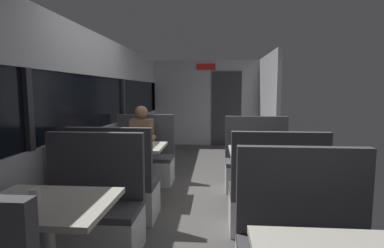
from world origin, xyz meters
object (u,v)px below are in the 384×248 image
Objects in this scene: bench_mid_window_facing_end at (116,191)px; bench_mid_window_facing_entry at (144,163)px; coffee_cup_primary at (35,195)px; bench_rear_aisle_facing_entry at (257,168)px; dining_table_mid_window at (132,153)px; dining_table_rear_aisle at (265,158)px; seated_passenger at (143,151)px; bench_near_window_facing_entry at (90,217)px; dining_table_near_window at (46,216)px; bench_rear_aisle_facing_end at (275,202)px.

bench_mid_window_facing_end is 1.40m from bench_mid_window_facing_entry.
bench_rear_aisle_facing_entry is at bearing 54.47° from coffee_cup_primary.
dining_table_rear_aisle is (1.79, -0.20, 0.00)m from dining_table_mid_window.
bench_rear_aisle_facing_entry is at bearing -4.08° from seated_passenger.
dining_table_mid_window is at bearing -90.00° from seated_passenger.
bench_mid_window_facing_end and bench_mid_window_facing_entry have the same top height.
coffee_cup_primary is (-1.86, -2.61, 0.46)m from bench_rear_aisle_facing_entry.
dining_table_near_window is at bearing -90.00° from bench_near_window_facing_entry.
dining_table_rear_aisle is 0.77m from bench_rear_aisle_facing_end.
bench_rear_aisle_facing_entry is (0.00, 1.40, 0.00)m from bench_rear_aisle_facing_end.
dining_table_rear_aisle is at bearing 15.59° from bench_mid_window_facing_end.
bench_mid_window_facing_entry is at bearing 90.00° from bench_near_window_facing_entry.
seated_passenger reaches higher than dining_table_near_window.
coffee_cup_primary is at bearing -146.97° from bench_rear_aisle_facing_end.
bench_near_window_facing_entry is 1.45m from dining_table_mid_window.
dining_table_mid_window is 0.82× the size of bench_mid_window_facing_end.
coffee_cup_primary is (-0.07, -2.74, 0.25)m from seated_passenger.
coffee_cup_primary is at bearing -91.56° from seated_passenger.
dining_table_rear_aisle is at bearing -6.38° from dining_table_mid_window.
bench_rear_aisle_facing_end is at bearing -26.68° from dining_table_mid_window.
bench_rear_aisle_facing_end is at bearing -6.38° from bench_mid_window_facing_end.
bench_near_window_facing_entry is 1.86m from bench_rear_aisle_facing_end.
bench_rear_aisle_facing_end is 0.87× the size of seated_passenger.
seated_passenger is (0.00, 2.04, 0.21)m from bench_near_window_facing_entry.
dining_table_near_window is 3.18m from bench_rear_aisle_facing_entry.
seated_passenger is at bearing 155.20° from dining_table_rear_aisle.
bench_rear_aisle_facing_end is 12.22× the size of coffee_cup_primary.
bench_rear_aisle_facing_entry reaches higher than dining_table_near_window.
bench_mid_window_facing_end is at bearing 90.00° from bench_near_window_facing_entry.
bench_near_window_facing_entry reaches higher than dining_table_near_window.
bench_rear_aisle_facing_entry is at bearing 55.59° from dining_table_near_window.
dining_table_mid_window is at bearing -90.00° from bench_mid_window_facing_entry.
coffee_cup_primary is (-0.07, -0.70, 0.46)m from bench_near_window_facing_entry.
dining_table_mid_window is at bearing -164.41° from bench_rear_aisle_facing_entry.
bench_mid_window_facing_end is at bearing 173.62° from bench_rear_aisle_facing_end.
seated_passenger is 14.00× the size of coffee_cup_primary.
bench_near_window_facing_entry is 1.00× the size of bench_mid_window_facing_entry.
coffee_cup_primary is at bearing -125.53° from bench_rear_aisle_facing_entry.
dining_table_near_window is at bearing -145.84° from bench_rear_aisle_facing_end.
bench_mid_window_facing_entry reaches higher than dining_table_rear_aisle.
bench_rear_aisle_facing_entry is (1.79, 1.91, 0.00)m from bench_near_window_facing_entry.
dining_table_rear_aisle is 0.71× the size of seated_passenger.
bench_near_window_facing_entry is 1.00× the size of bench_rear_aisle_facing_end.
bench_rear_aisle_facing_end is (1.79, -0.90, -0.31)m from dining_table_mid_window.
bench_rear_aisle_facing_entry is (0.00, 0.70, -0.31)m from dining_table_rear_aisle.
coffee_cup_primary is (-0.07, -2.11, 0.15)m from dining_table_mid_window.
dining_table_mid_window is 0.77m from bench_mid_window_facing_end.
dining_table_mid_window is 1.88m from bench_rear_aisle_facing_entry.
seated_passenger reaches higher than bench_rear_aisle_facing_entry.
seated_passenger is (-1.79, 0.13, 0.21)m from bench_rear_aisle_facing_entry.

